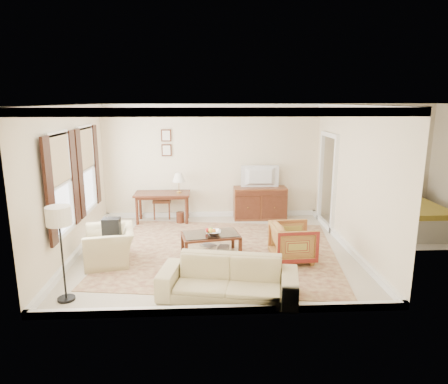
{
  "coord_description": "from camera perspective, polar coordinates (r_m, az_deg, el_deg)",
  "views": [
    {
      "loc": [
        -0.2,
        -7.62,
        2.97
      ],
      "look_at": [
        0.2,
        0.3,
        1.15
      ],
      "focal_mm": 32.0,
      "sensor_mm": 36.0,
      "label": 1
    }
  ],
  "objects": [
    {
      "name": "doorway",
      "position": [
        9.76,
        14.51,
        1.31
      ],
      "size": [
        0.1,
        1.12,
        2.25
      ],
      "primitive_type": null,
      "color": "white",
      "rests_on": "room_shell"
    },
    {
      "name": "room_shell",
      "position": [
        7.64,
        -1.4,
        9.17
      ],
      "size": [
        5.51,
        5.01,
        2.91
      ],
      "color": "beige",
      "rests_on": "ground"
    },
    {
      "name": "annex_bedroom",
      "position": [
        10.29,
        24.37,
        -3.07
      ],
      "size": [
        3.0,
        2.7,
        2.9
      ],
      "color": "beige",
      "rests_on": "ground"
    },
    {
      "name": "framed_prints",
      "position": [
        10.19,
        -8.24,
        6.99
      ],
      "size": [
        0.25,
        0.04,
        0.68
      ],
      "primitive_type": null,
      "color": "#502517",
      "rests_on": "room_shell"
    },
    {
      "name": "floor_lamp",
      "position": [
        6.31,
        -22.49,
        -4.11
      ],
      "size": [
        0.36,
        0.36,
        1.48
      ],
      "color": "black",
      "rests_on": "room_shell"
    },
    {
      "name": "tv",
      "position": [
        10.06,
        5.25,
        3.18
      ],
      "size": [
        0.91,
        0.52,
        0.12
      ],
      "primitive_type": "imported",
      "rotation": [
        0.0,
        0.0,
        3.14
      ],
      "color": "black",
      "rests_on": "sideboard"
    },
    {
      "name": "coffee_table",
      "position": [
        7.8,
        -1.91,
        -6.7
      ],
      "size": [
        1.19,
        0.82,
        0.46
      ],
      "rotation": [
        0.0,
        0.0,
        0.17
      ],
      "color": "#502517",
      "rests_on": "room_shell"
    },
    {
      "name": "sideboard",
      "position": [
        10.27,
        5.13,
        -1.57
      ],
      "size": [
        1.33,
        0.51,
        0.82
      ],
      "primitive_type": "cube",
      "color": "brown",
      "rests_on": "room_shell"
    },
    {
      "name": "fruit_bowl",
      "position": [
        7.69,
        -1.54,
        -5.72
      ],
      "size": [
        0.42,
        0.42,
        0.1
      ],
      "primitive_type": "imported",
      "color": "silver",
      "rests_on": "coffee_table"
    },
    {
      "name": "sofa",
      "position": [
        6.22,
        0.61,
        -11.39
      ],
      "size": [
        2.19,
        1.0,
        0.83
      ],
      "primitive_type": "imported",
      "rotation": [
        0.0,
        0.0,
        -0.19
      ],
      "color": "tan",
      "rests_on": "room_shell"
    },
    {
      "name": "desk_lamp",
      "position": [
        9.91,
        -6.47,
        1.32
      ],
      "size": [
        0.32,
        0.32,
        0.5
      ],
      "primitive_type": null,
      "color": "silver",
      "rests_on": "writing_desk"
    },
    {
      "name": "backpack",
      "position": [
        7.75,
        -15.78,
        -4.71
      ],
      "size": [
        0.24,
        0.33,
        0.4
      ],
      "primitive_type": "cube",
      "rotation": [
        0.0,
        0.0,
        -1.64
      ],
      "color": "black",
      "rests_on": "club_armchair"
    },
    {
      "name": "window_front",
      "position": [
        7.5,
        -22.31,
        1.02
      ],
      "size": [
        0.12,
        1.56,
        1.8
      ],
      "primitive_type": null,
      "color": "#CCB284",
      "rests_on": "room_shell"
    },
    {
      "name": "writing_desk",
      "position": [
        10.02,
        -8.78,
        -0.73
      ],
      "size": [
        1.36,
        0.68,
        0.74
      ],
      "color": "#502517",
      "rests_on": "room_shell"
    },
    {
      "name": "desk_chair",
      "position": [
        10.39,
        -8.83,
        -0.85
      ],
      "size": [
        0.54,
        0.54,
        1.05
      ],
      "primitive_type": null,
      "rotation": [
        0.0,
        0.0,
        -0.22
      ],
      "color": "brown",
      "rests_on": "room_shell"
    },
    {
      "name": "book_b",
      "position": [
        7.9,
        -0.85,
        -7.79
      ],
      "size": [
        0.28,
        0.09,
        0.38
      ],
      "primitive_type": "imported",
      "rotation": [
        0.0,
        0.0,
        -0.24
      ],
      "color": "brown",
      "rests_on": "coffee_table"
    },
    {
      "name": "striped_armchair",
      "position": [
        7.68,
        9.83,
        -6.84
      ],
      "size": [
        0.77,
        0.82,
        0.8
      ],
      "primitive_type": "imported",
      "rotation": [
        0.0,
        0.0,
        1.63
      ],
      "color": "maroon",
      "rests_on": "room_shell"
    },
    {
      "name": "club_armchair",
      "position": [
        7.78,
        -16.04,
        -6.55
      ],
      "size": [
        0.85,
        1.13,
        0.89
      ],
      "primitive_type": "imported",
      "rotation": [
        0.0,
        0.0,
        -1.37
      ],
      "color": "tan",
      "rests_on": "room_shell"
    },
    {
      "name": "book_a",
      "position": [
        7.89,
        -2.73,
        -7.79
      ],
      "size": [
        0.23,
        0.22,
        0.38
      ],
      "primitive_type": "imported",
      "rotation": [
        0.0,
        0.0,
        0.76
      ],
      "color": "brown",
      "rests_on": "coffee_table"
    },
    {
      "name": "rug",
      "position": [
        8.12,
        -0.34,
        -8.49
      ],
      "size": [
        4.94,
        4.39,
        0.01
      ],
      "primitive_type": "cube",
      "rotation": [
        0.0,
        0.0,
        -0.13
      ],
      "color": "maroon",
      "rests_on": "room_shell"
    },
    {
      "name": "window_rear",
      "position": [
        9.0,
        -19.01,
        3.13
      ],
      "size": [
        0.12,
        1.56,
        1.8
      ],
      "primitive_type": null,
      "color": "#CCB284",
      "rests_on": "room_shell"
    }
  ]
}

